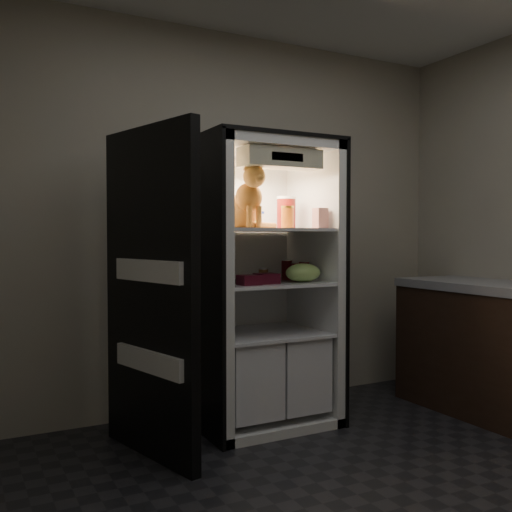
{
  "coord_description": "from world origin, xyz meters",
  "views": [
    {
      "loc": [
        -1.78,
        -1.95,
        1.24
      ],
      "look_at": [
        -0.06,
        1.32,
        1.11
      ],
      "focal_mm": 40.0,
      "sensor_mm": 36.0,
      "label": 1
    }
  ],
  "objects_px": {
    "pepper_jar": "(286,213)",
    "berry_box_right": "(267,278)",
    "cream_carton": "(320,218)",
    "soda_can_a": "(287,270)",
    "soda_can_b": "(295,271)",
    "mayo_tub": "(258,220)",
    "refrigerator": "(259,303)",
    "soda_can_c": "(304,271)",
    "berry_box_left": "(249,280)",
    "condiment_jar": "(263,274)",
    "tabby_cat": "(245,203)",
    "salsa_jar": "(288,217)",
    "grape_bag": "(303,273)",
    "parmesan_shaker": "(253,214)"
  },
  "relations": [
    {
      "from": "pepper_jar",
      "to": "berry_box_right",
      "type": "xyz_separation_m",
      "value": [
        -0.28,
        -0.22,
        -0.43
      ]
    },
    {
      "from": "cream_carton",
      "to": "soda_can_a",
      "type": "height_order",
      "value": "cream_carton"
    },
    {
      "from": "cream_carton",
      "to": "soda_can_b",
      "type": "height_order",
      "value": "cream_carton"
    },
    {
      "from": "mayo_tub",
      "to": "soda_can_a",
      "type": "relative_size",
      "value": 0.87
    },
    {
      "from": "soda_can_b",
      "to": "berry_box_right",
      "type": "bearing_deg",
      "value": -150.55
    },
    {
      "from": "refrigerator",
      "to": "soda_can_c",
      "type": "bearing_deg",
      "value": -26.53
    },
    {
      "from": "berry_box_left",
      "to": "cream_carton",
      "type": "bearing_deg",
      "value": -3.14
    },
    {
      "from": "refrigerator",
      "to": "berry_box_right",
      "type": "bearing_deg",
      "value": -105.57
    },
    {
      "from": "condiment_jar",
      "to": "berry_box_left",
      "type": "xyz_separation_m",
      "value": [
        -0.22,
        -0.23,
        -0.01
      ]
    },
    {
      "from": "tabby_cat",
      "to": "salsa_jar",
      "type": "height_order",
      "value": "tabby_cat"
    },
    {
      "from": "salsa_jar",
      "to": "cream_carton",
      "type": "height_order",
      "value": "salsa_jar"
    },
    {
      "from": "soda_can_b",
      "to": "grape_bag",
      "type": "distance_m",
      "value": 0.19
    },
    {
      "from": "berry_box_right",
      "to": "refrigerator",
      "type": "bearing_deg",
      "value": 74.43
    },
    {
      "from": "mayo_tub",
      "to": "grape_bag",
      "type": "bearing_deg",
      "value": -60.63
    },
    {
      "from": "cream_carton",
      "to": "berry_box_right",
      "type": "distance_m",
      "value": 0.53
    },
    {
      "from": "parmesan_shaker",
      "to": "berry_box_right",
      "type": "relative_size",
      "value": 1.51
    },
    {
      "from": "tabby_cat",
      "to": "salsa_jar",
      "type": "relative_size",
      "value": 2.84
    },
    {
      "from": "soda_can_c",
      "to": "berry_box_left",
      "type": "xyz_separation_m",
      "value": [
        -0.46,
        -0.1,
        -0.04
      ]
    },
    {
      "from": "parmesan_shaker",
      "to": "berry_box_left",
      "type": "distance_m",
      "value": 0.51
    },
    {
      "from": "condiment_jar",
      "to": "soda_can_a",
      "type": "bearing_deg",
      "value": 9.33
    },
    {
      "from": "parmesan_shaker",
      "to": "berry_box_left",
      "type": "height_order",
      "value": "parmesan_shaker"
    },
    {
      "from": "pepper_jar",
      "to": "soda_can_c",
      "type": "xyz_separation_m",
      "value": [
        0.05,
        -0.16,
        -0.39
      ]
    },
    {
      "from": "tabby_cat",
      "to": "mayo_tub",
      "type": "height_order",
      "value": "tabby_cat"
    },
    {
      "from": "salsa_jar",
      "to": "pepper_jar",
      "type": "bearing_deg",
      "value": 62.12
    },
    {
      "from": "cream_carton",
      "to": "soda_can_c",
      "type": "xyz_separation_m",
      "value": [
        -0.04,
        0.13,
        -0.35
      ]
    },
    {
      "from": "tabby_cat",
      "to": "parmesan_shaker",
      "type": "xyz_separation_m",
      "value": [
        0.13,
        0.15,
        -0.06
      ]
    },
    {
      "from": "soda_can_a",
      "to": "soda_can_b",
      "type": "bearing_deg",
      "value": -45.49
    },
    {
      "from": "soda_can_c",
      "to": "condiment_jar",
      "type": "distance_m",
      "value": 0.27
    },
    {
      "from": "refrigerator",
      "to": "cream_carton",
      "type": "relative_size",
      "value": 14.33
    },
    {
      "from": "parmesan_shaker",
      "to": "grape_bag",
      "type": "height_order",
      "value": "parmesan_shaker"
    },
    {
      "from": "salsa_jar",
      "to": "berry_box_left",
      "type": "height_order",
      "value": "salsa_jar"
    },
    {
      "from": "refrigerator",
      "to": "tabby_cat",
      "type": "height_order",
      "value": "refrigerator"
    },
    {
      "from": "tabby_cat",
      "to": "condiment_jar",
      "type": "xyz_separation_m",
      "value": [
        0.2,
        0.13,
        -0.46
      ]
    },
    {
      "from": "salsa_jar",
      "to": "cream_carton",
      "type": "relative_size",
      "value": 1.12
    },
    {
      "from": "parmesan_shaker",
      "to": "condiment_jar",
      "type": "xyz_separation_m",
      "value": [
        0.07,
        -0.02,
        -0.4
      ]
    },
    {
      "from": "pepper_jar",
      "to": "soda_can_b",
      "type": "distance_m",
      "value": 0.41
    },
    {
      "from": "mayo_tub",
      "to": "berry_box_right",
      "type": "distance_m",
      "value": 0.5
    },
    {
      "from": "grape_bag",
      "to": "berry_box_right",
      "type": "height_order",
      "value": "grape_bag"
    },
    {
      "from": "refrigerator",
      "to": "cream_carton",
      "type": "xyz_separation_m",
      "value": [
        0.31,
        -0.26,
        0.56
      ]
    },
    {
      "from": "soda_can_b",
      "to": "soda_can_c",
      "type": "distance_m",
      "value": 0.12
    },
    {
      "from": "soda_can_b",
      "to": "soda_can_a",
      "type": "bearing_deg",
      "value": 134.51
    },
    {
      "from": "salsa_jar",
      "to": "soda_can_b",
      "type": "bearing_deg",
      "value": 40.95
    },
    {
      "from": "refrigerator",
      "to": "pepper_jar",
      "type": "bearing_deg",
      "value": 6.15
    },
    {
      "from": "salsa_jar",
      "to": "parmesan_shaker",
      "type": "bearing_deg",
      "value": 141.7
    },
    {
      "from": "tabby_cat",
      "to": "soda_can_a",
      "type": "height_order",
      "value": "tabby_cat"
    },
    {
      "from": "soda_can_a",
      "to": "condiment_jar",
      "type": "bearing_deg",
      "value": -170.67
    },
    {
      "from": "refrigerator",
      "to": "condiment_jar",
      "type": "bearing_deg",
      "value": -19.13
    },
    {
      "from": "tabby_cat",
      "to": "berry_box_right",
      "type": "height_order",
      "value": "tabby_cat"
    },
    {
      "from": "soda_can_a",
      "to": "berry_box_right",
      "type": "xyz_separation_m",
      "value": [
        -0.28,
        -0.22,
        -0.04
      ]
    },
    {
      "from": "parmesan_shaker",
      "to": "grape_bag",
      "type": "bearing_deg",
      "value": -39.46
    }
  ]
}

